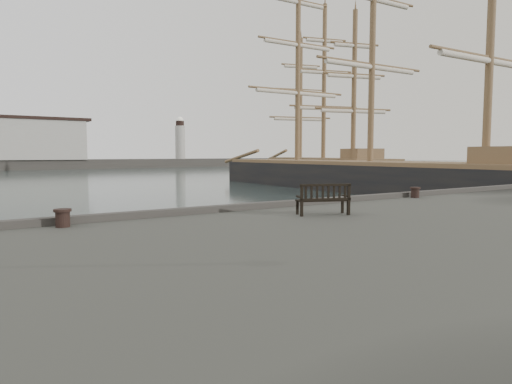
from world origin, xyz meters
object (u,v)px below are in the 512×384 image
bollard_left (63,218)px  tall_ship_main (370,182)px  tall_ship_far (323,172)px  bench (323,205)px  bollard_right (415,192)px

bollard_left → tall_ship_main: tall_ship_main is taller
tall_ship_main → tall_ship_far: size_ratio=1.35×
bench → bollard_right: (6.13, 1.71, -0.06)m
bollard_right → tall_ship_far: bearing=52.7°
tall_ship_main → tall_ship_far: (9.88, 17.08, 0.06)m
tall_ship_main → tall_ship_far: 19.73m
bollard_left → tall_ship_main: bearing=30.7°
bollard_left → tall_ship_far: 51.13m
bench → bollard_left: bearing=-173.6°
bollard_left → bollard_right: bollard_left is taller
bollard_left → tall_ship_far: bearing=41.6°
bollard_left → tall_ship_main: 33.00m
bollard_left → tall_ship_main: (28.35, 16.86, -1.04)m
bench → tall_ship_far: tall_ship_far is taller
bollard_left → tall_ship_main: size_ratio=0.01×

